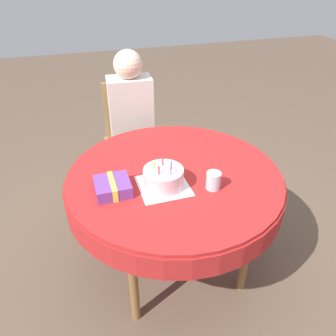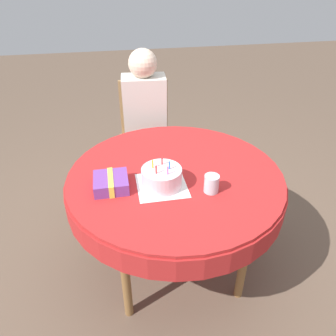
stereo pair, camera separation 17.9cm
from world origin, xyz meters
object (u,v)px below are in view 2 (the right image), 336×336
Objects in this scene: person at (145,114)px; birthday_cake at (162,177)px; gift_box at (111,183)px; drinking_glass at (211,184)px; chair at (145,135)px.

person reaches higher than birthday_cake.
gift_box is at bearing -103.35° from person.
birthday_cake is at bearing 158.95° from drinking_glass.
person is 0.96m from birthday_cake.
gift_box is (-0.30, -0.92, 0.03)m from person.
person is 0.97m from gift_box.
person is 1.07m from drinking_glass.
chair is 1.20m from drinking_glass.
person is (-0.01, -0.10, 0.24)m from chair.
gift_box is at bearing 166.24° from drinking_glass.
chair is at bearing 88.01° from birthday_cake.
birthday_cake reaches higher than gift_box.
person is 12.69× the size of drinking_glass.
chair reaches higher than birthday_cake.
gift_box is (-0.27, 0.03, -0.02)m from birthday_cake.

